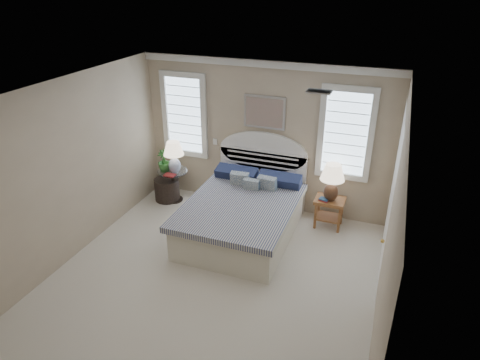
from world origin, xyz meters
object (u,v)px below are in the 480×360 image
(bed, at_px, (244,212))
(side_table_left, at_px, (173,182))
(lamp_right, at_px, (332,178))
(nightstand_right, at_px, (329,207))
(lamp_left, at_px, (174,154))
(floor_pot, at_px, (167,189))

(bed, distance_m, side_table_left, 1.75)
(side_table_left, xyz_separation_m, lamp_right, (2.95, 0.07, 0.55))
(bed, distance_m, nightstand_right, 1.47)
(lamp_left, bearing_deg, bed, -19.29)
(bed, height_order, floor_pot, bed)
(side_table_left, bearing_deg, bed, -19.74)
(lamp_left, bearing_deg, nightstand_right, 2.85)
(bed, relative_size, lamp_right, 3.44)
(bed, bearing_deg, lamp_left, 160.71)
(side_table_left, height_order, floor_pot, side_table_left)
(side_table_left, relative_size, lamp_left, 1.03)
(bed, height_order, nightstand_right, bed)
(bed, height_order, lamp_left, bed)
(bed, relative_size, side_table_left, 3.61)
(nightstand_right, xyz_separation_m, floor_pot, (-3.09, -0.11, -0.17))
(bed, distance_m, lamp_right, 1.56)
(side_table_left, distance_m, lamp_right, 3.00)
(side_table_left, relative_size, nightstand_right, 1.19)
(side_table_left, bearing_deg, lamp_left, -27.97)
(nightstand_right, distance_m, lamp_left, 2.94)
(lamp_left, distance_m, lamp_right, 2.87)
(floor_pot, bearing_deg, lamp_right, 1.51)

